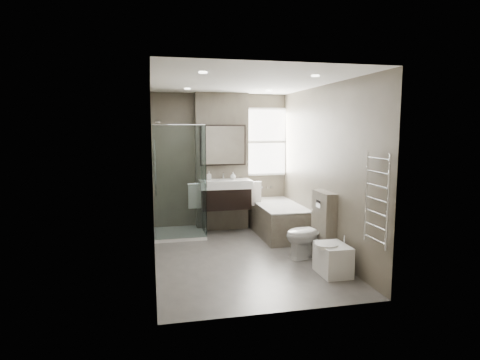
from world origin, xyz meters
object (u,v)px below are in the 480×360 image
object	(u,v)px
bathtub	(278,218)
toilet	(308,234)
bidet	(332,259)
vanity	(225,194)

from	to	relation	value
bathtub	toilet	bearing A→B (deg)	-88.07
bidet	vanity	bearing A→B (deg)	112.84
vanity	bidet	xyz separation A→B (m)	(1.01, -2.41, -0.52)
vanity	bathtub	world-z (taller)	vanity
vanity	bathtub	xyz separation A→B (m)	(0.92, -0.33, -0.43)
bathtub	toilet	xyz separation A→B (m)	(0.05, -1.34, 0.05)
vanity	bathtub	distance (m)	1.07
toilet	vanity	bearing A→B (deg)	-161.72
bidet	bathtub	bearing A→B (deg)	92.45
toilet	bidet	xyz separation A→B (m)	(0.04, -0.75, -0.15)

